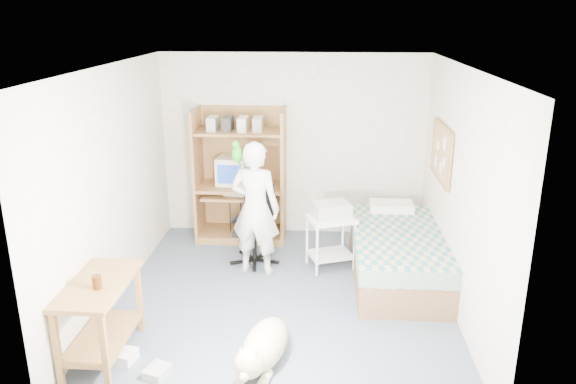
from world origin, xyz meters
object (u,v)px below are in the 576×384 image
object	(u,v)px
computer_hutch	(241,180)
bed	(397,254)
side_desk	(100,308)
printer_cart	(331,234)
office_chair	(256,235)
person	(255,209)
dog	(263,347)

from	to	relation	value
computer_hutch	bed	size ratio (longest dim) A/B	0.89
computer_hutch	bed	xyz separation A→B (m)	(2.00, -1.12, -0.53)
side_desk	printer_cart	world-z (taller)	side_desk
side_desk	office_chair	distance (m)	2.43
computer_hutch	bed	distance (m)	2.35
bed	printer_cart	size ratio (longest dim) A/B	3.05
person	office_chair	bearing A→B (deg)	-70.33
side_desk	printer_cart	distance (m)	2.90
printer_cart	bed	bearing A→B (deg)	-35.87
office_chair	dog	world-z (taller)	office_chair
office_chair	person	distance (m)	0.55
printer_cart	computer_hutch	bearing A→B (deg)	122.81
person	side_desk	bearing A→B (deg)	69.93
bed	person	bearing A→B (deg)	178.95
bed	office_chair	bearing A→B (deg)	169.03
computer_hutch	printer_cart	xyz separation A→B (m)	(1.22, -0.91, -0.39)
bed	dog	xyz separation A→B (m)	(-1.39, -1.85, -0.10)
printer_cart	dog	bearing A→B (deg)	-126.96
person	printer_cart	size ratio (longest dim) A/B	2.44
side_desk	printer_cart	bearing A→B (deg)	44.51
bed	computer_hutch	bearing A→B (deg)	150.71
office_chair	printer_cart	world-z (taller)	office_chair
dog	printer_cart	bearing A→B (deg)	85.43
side_desk	person	distance (m)	2.21
office_chair	person	bearing A→B (deg)	-70.33
side_desk	person	bearing A→B (deg)	57.55
person	dog	size ratio (longest dim) A/B	1.44
computer_hutch	office_chair	size ratio (longest dim) A/B	1.85
bed	printer_cart	world-z (taller)	bed
bed	person	world-z (taller)	person
side_desk	printer_cart	size ratio (longest dim) A/B	1.51
side_desk	office_chair	size ratio (longest dim) A/B	1.03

